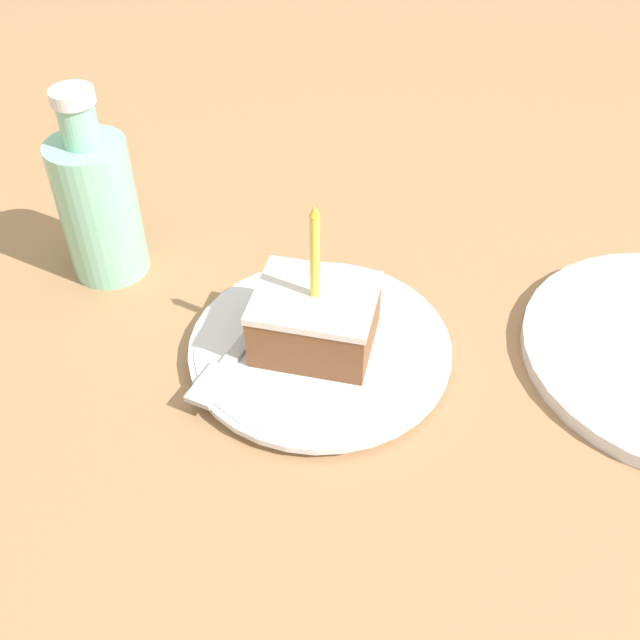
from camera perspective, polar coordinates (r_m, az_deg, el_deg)
ground_plane at (r=0.68m, az=2.49°, el=-4.29°), size 2.40×2.40×0.04m
plate at (r=0.66m, az=0.00°, el=-2.18°), size 0.23×0.23×0.02m
cake_slice at (r=0.63m, az=-0.41°, el=0.02°), size 0.09×0.10×0.14m
fork at (r=0.65m, az=-6.12°, el=-2.14°), size 0.17×0.05×0.00m
bottle at (r=0.74m, az=-16.57°, el=8.53°), size 0.07×0.07×0.19m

